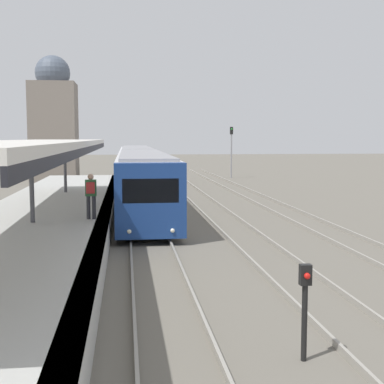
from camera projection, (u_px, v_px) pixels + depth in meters
platform_canopy at (32, 144)px, 18.59m from camera, size 4.00×26.26×2.87m
person_on_platform at (91, 192)px, 19.48m from camera, size 0.40×0.40×1.66m
train_near at (139, 170)px, 36.11m from camera, size 2.59×34.84×3.10m
signal_post_near at (305, 301)px, 9.22m from camera, size 0.20×0.21×1.71m
signal_mast_far at (231, 146)px, 51.19m from camera, size 0.28×0.29×4.90m
distant_domed_building at (54, 122)px, 47.81m from camera, size 4.00×4.00×11.13m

